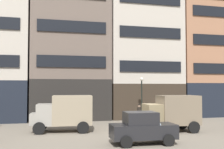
# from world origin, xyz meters

# --- Properties ---
(ground_plane) EXTENTS (120.00, 120.00, 0.00)m
(ground_plane) POSITION_xyz_m (0.00, 0.00, 0.00)
(ground_plane) COLOR slate
(building_center_left) EXTENTS (8.16, 5.72, 14.32)m
(building_center_left) POSITION_xyz_m (-4.05, 10.02, 7.21)
(building_center_left) COLOR black
(building_center_left) RESTS_ON ground_plane
(building_center_right) EXTENTS (8.20, 5.72, 17.75)m
(building_center_right) POSITION_xyz_m (3.78, 10.01, 8.92)
(building_center_right) COLOR #33281E
(building_center_right) RESTS_ON ground_plane
(building_far_right) EXTENTS (9.30, 5.72, 13.30)m
(building_far_right) POSITION_xyz_m (12.19, 10.01, 6.69)
(building_far_right) COLOR black
(building_far_right) RESTS_ON ground_plane
(delivery_truck_near) EXTENTS (4.42, 2.28, 2.62)m
(delivery_truck_near) POSITION_xyz_m (2.38, 0.09, 1.42)
(delivery_truck_near) COLOR #7A6B4C
(delivery_truck_near) RESTS_ON ground_plane
(delivery_truck_far) EXTENTS (4.49, 2.47, 2.62)m
(delivery_truck_far) POSITION_xyz_m (-5.14, 1.89, 1.42)
(delivery_truck_far) COLOR gray
(delivery_truck_far) RESTS_ON ground_plane
(sedan_parked_curb) EXTENTS (3.76, 1.97, 1.83)m
(sedan_parked_curb) POSITION_xyz_m (-1.09, -3.54, 0.91)
(sedan_parked_curb) COLOR black
(sedan_parked_curb) RESTS_ON ground_plane
(pedestrian_officer) EXTENTS (0.41, 0.41, 1.79)m
(pedestrian_officer) POSITION_xyz_m (1.39, 4.13, 0.98)
(pedestrian_officer) COLOR black
(pedestrian_officer) RESTS_ON ground_plane
(streetlamp_curbside) EXTENTS (0.32, 0.32, 4.12)m
(streetlamp_curbside) POSITION_xyz_m (2.15, 5.57, 2.67)
(streetlamp_curbside) COLOR black
(streetlamp_curbside) RESTS_ON ground_plane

